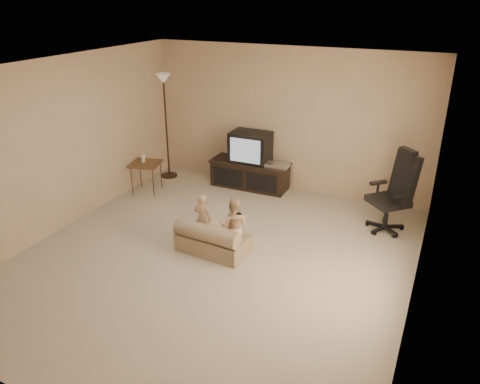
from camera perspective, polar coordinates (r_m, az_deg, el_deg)
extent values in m
plane|color=beige|center=(6.38, -3.11, -8.08)|extent=(5.50, 5.50, 0.00)
plane|color=white|center=(5.50, -3.69, 14.72)|extent=(5.50, 5.50, 0.00)
plane|color=#C9AB8C|center=(8.23, 5.78, 8.67)|extent=(5.00, 0.00, 5.00)
plane|color=#C9AB8C|center=(3.90, -23.13, -10.93)|extent=(5.00, 0.00, 5.00)
plane|color=#C9AB8C|center=(7.29, -21.05, 5.27)|extent=(0.00, 5.50, 5.50)
plane|color=#C9AB8C|center=(5.21, 21.68, -1.85)|extent=(0.00, 5.50, 5.50)
cube|color=black|center=(8.52, 1.22, 2.02)|extent=(1.38, 0.51, 0.44)
cube|color=black|center=(8.43, 1.23, 3.61)|extent=(1.42, 0.55, 0.04)
cube|color=black|center=(8.43, -1.48, 1.82)|extent=(0.57, 0.03, 0.33)
cube|color=black|center=(8.19, 2.62, 1.13)|extent=(0.57, 0.03, 0.33)
cube|color=black|center=(8.36, 1.30, 5.53)|extent=(0.69, 0.50, 0.54)
cube|color=white|center=(8.14, 0.61, 5.03)|extent=(0.57, 0.02, 0.42)
cube|color=silver|center=(8.19, 4.59, 3.29)|extent=(0.40, 0.28, 0.06)
cylinder|color=black|center=(7.30, 17.39, -2.69)|extent=(0.07, 0.07, 0.40)
cube|color=black|center=(7.21, 17.60, -1.06)|extent=(0.70, 0.70, 0.09)
cube|color=black|center=(7.21, 19.46, 1.88)|extent=(0.46, 0.46, 0.70)
cube|color=black|center=(7.11, 19.81, 4.34)|extent=(0.28, 0.28, 0.16)
cube|color=black|center=(7.33, 16.54, 1.09)|extent=(0.24, 0.25, 0.04)
cube|color=black|center=(6.95, 19.10, -0.49)|extent=(0.24, 0.25, 0.04)
cube|color=brown|center=(8.36, -11.46, 3.40)|extent=(0.60, 0.60, 0.03)
cylinder|color=#2E2114|center=(8.36, -13.07, 1.29)|extent=(0.01, 0.01, 0.54)
cylinder|color=#2E2114|center=(8.21, -10.53, 1.10)|extent=(0.01, 0.01, 0.54)
cylinder|color=#2E2114|center=(8.69, -12.05, 2.26)|extent=(0.01, 0.01, 0.54)
cylinder|color=#2E2114|center=(8.55, -9.60, 2.09)|extent=(0.01, 0.01, 0.54)
cylinder|color=white|center=(8.38, -11.72, 4.05)|extent=(0.07, 0.07, 0.14)
cone|color=#DAB78E|center=(8.35, -11.77, 4.66)|extent=(0.06, 0.06, 0.05)
cylinder|color=#2E2114|center=(9.20, -8.60, 2.03)|extent=(0.30, 0.30, 0.03)
cylinder|color=#2E2114|center=(8.91, -8.95, 7.55)|extent=(0.03, 0.03, 1.85)
cone|color=beige|center=(8.70, -9.35, 13.48)|extent=(0.26, 0.26, 0.17)
cube|color=tan|center=(6.49, -3.23, -6.21)|extent=(1.00, 0.59, 0.25)
cylinder|color=tan|center=(6.25, -4.09, -5.04)|extent=(0.95, 0.30, 0.23)
imported|color=#D9AD88|center=(6.64, -4.56, -3.18)|extent=(0.28, 0.21, 0.73)
imported|color=#D9AD88|center=(6.28, -0.77, -4.20)|extent=(0.45, 0.31, 0.83)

